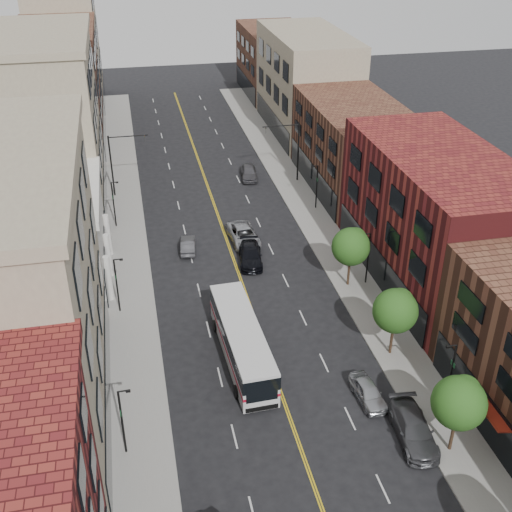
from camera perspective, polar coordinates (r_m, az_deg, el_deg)
sidewalk_left at (r=65.25m, az=-11.34°, el=0.69°), size 4.00×110.00×0.15m
sidewalk_right at (r=67.91m, az=5.70°, el=2.40°), size 4.00×110.00×0.15m
bldg_l_tanoffice at (r=42.53m, az=-20.96°, el=-4.01°), size 10.00×22.00×18.00m
bldg_l_white at (r=60.41m, az=-18.20°, el=1.43°), size 10.00×14.00×8.00m
bldg_l_far_a at (r=74.16m, az=-17.88°, el=11.01°), size 10.00×20.00×18.00m
bldg_l_far_b at (r=93.69m, az=-16.91°, el=14.00°), size 10.00×20.00×15.00m
bldg_l_far_c at (r=110.62m, az=-16.61°, el=17.71°), size 10.00×16.00×20.00m
bldg_r_mid at (r=58.74m, az=15.68°, el=3.22°), size 10.00×22.00×12.00m
bldg_r_far_a at (r=76.71m, az=8.78°, el=9.54°), size 10.00×20.00×10.00m
bldg_r_far_b at (r=95.12m, az=4.52°, el=15.07°), size 10.00×22.00×14.00m
bldg_r_far_c at (r=114.25m, az=1.65°, el=16.91°), size 10.00×18.00×11.00m
tree_r_1 at (r=42.05m, az=17.67°, el=-12.17°), size 3.40×3.40×5.59m
tree_r_2 at (r=48.93m, az=12.35°, el=-4.65°), size 3.40×3.40×5.59m
tree_r_3 at (r=56.75m, az=8.50°, el=0.94°), size 3.40×3.40×5.59m
lamp_l_1 at (r=41.55m, az=-11.78°, el=-13.96°), size 0.81×0.55×5.05m
lamp_l_2 at (r=54.31m, az=-12.25°, el=-2.31°), size 0.81×0.55×5.05m
lamp_l_3 at (r=68.44m, az=-12.52°, el=4.73°), size 0.81×0.55×5.05m
lamp_r_1 at (r=45.98m, az=16.94°, el=-9.74°), size 0.81×0.55×5.05m
lamp_r_2 at (r=57.77m, az=9.90°, el=0.06°), size 0.81×0.55×5.05m
lamp_r_3 at (r=71.22m, az=5.39°, el=6.36°), size 0.81×0.55×5.05m
signal_mast_left at (r=75.16m, az=-12.24°, el=8.48°), size 4.49×0.18×7.20m
signal_mast_right at (r=77.55m, az=3.26°, el=9.80°), size 4.49×0.18×7.20m
city_bus at (r=48.63m, az=-1.26°, el=-7.47°), size 3.27×12.20×3.11m
car_parked_mid at (r=44.35m, az=13.83°, el=-14.74°), size 2.77×5.68×1.59m
car_parked_far at (r=46.55m, az=9.92°, el=-11.82°), size 1.90×4.15×1.38m
car_lane_behind at (r=63.70m, az=-6.07°, el=0.98°), size 1.86×4.10×1.30m
car_lane_a at (r=61.36m, az=-0.50°, el=0.07°), size 2.83×5.48×1.52m
car_lane_b at (r=64.87m, az=-1.10°, el=1.87°), size 3.02×5.92×1.60m
car_lane_c at (r=79.72m, az=-0.64°, el=7.45°), size 2.46×4.87×1.59m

